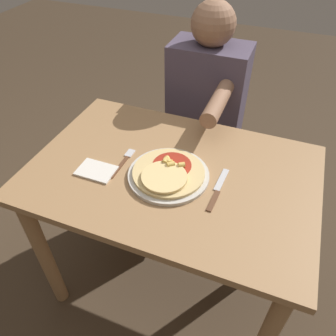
{
  "coord_description": "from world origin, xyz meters",
  "views": [
    {
      "loc": [
        0.31,
        -0.84,
        1.58
      ],
      "look_at": [
        -0.0,
        -0.03,
        0.8
      ],
      "focal_mm": 35.0,
      "sensor_mm": 36.0,
      "label": 1
    }
  ],
  "objects_px": {
    "knife": "(218,190)",
    "plate": "(168,175)",
    "person_diner": "(207,103)",
    "pizza": "(167,172)",
    "fork": "(124,161)",
    "dining_table": "(172,195)"
  },
  "relations": [
    {
      "from": "fork",
      "to": "person_diner",
      "type": "relative_size",
      "value": 0.15
    },
    {
      "from": "plate",
      "to": "knife",
      "type": "distance_m",
      "value": 0.19
    },
    {
      "from": "fork",
      "to": "knife",
      "type": "relative_size",
      "value": 0.79
    },
    {
      "from": "fork",
      "to": "plate",
      "type": "bearing_deg",
      "value": -4.25
    },
    {
      "from": "knife",
      "to": "pizza",
      "type": "bearing_deg",
      "value": -179.41
    },
    {
      "from": "plate",
      "to": "dining_table",
      "type": "bearing_deg",
      "value": 86.5
    },
    {
      "from": "knife",
      "to": "plate",
      "type": "bearing_deg",
      "value": 178.88
    },
    {
      "from": "dining_table",
      "to": "knife",
      "type": "relative_size",
      "value": 4.79
    },
    {
      "from": "fork",
      "to": "dining_table",
      "type": "bearing_deg",
      "value": 6.15
    },
    {
      "from": "pizza",
      "to": "knife",
      "type": "distance_m",
      "value": 0.19
    },
    {
      "from": "pizza",
      "to": "knife",
      "type": "bearing_deg",
      "value": 0.59
    },
    {
      "from": "knife",
      "to": "person_diner",
      "type": "height_order",
      "value": "person_diner"
    },
    {
      "from": "plate",
      "to": "pizza",
      "type": "height_order",
      "value": "pizza"
    },
    {
      "from": "plate",
      "to": "pizza",
      "type": "relative_size",
      "value": 1.13
    },
    {
      "from": "plate",
      "to": "pizza",
      "type": "bearing_deg",
      "value": -92.47
    },
    {
      "from": "dining_table",
      "to": "plate",
      "type": "xyz_separation_m",
      "value": [
        -0.0,
        -0.03,
        0.14
      ]
    },
    {
      "from": "dining_table",
      "to": "person_diner",
      "type": "distance_m",
      "value": 0.61
    },
    {
      "from": "fork",
      "to": "knife",
      "type": "height_order",
      "value": "same"
    },
    {
      "from": "plate",
      "to": "person_diner",
      "type": "height_order",
      "value": "person_diner"
    },
    {
      "from": "fork",
      "to": "person_diner",
      "type": "bearing_deg",
      "value": 76.45
    },
    {
      "from": "pizza",
      "to": "person_diner",
      "type": "bearing_deg",
      "value": 93.24
    },
    {
      "from": "plate",
      "to": "person_diner",
      "type": "bearing_deg",
      "value": 93.28
    }
  ]
}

